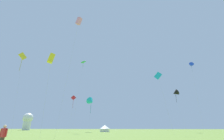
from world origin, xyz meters
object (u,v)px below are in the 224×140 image
object	(u,v)px
kite_yellow_box	(51,58)
kite_cyan_diamond	(158,76)
person_spectator	(2,138)
festival_tent_right	(105,128)
observatory_dome	(28,121)
kite_pink_box	(79,21)
kite_blue_delta	(191,65)
kite_green_parafoil	(83,62)
kite_black_delta	(175,93)
kite_cyan_delta	(91,101)
kite_yellow_diamond	(22,57)
kite_red_diamond	(73,98)

from	to	relation	value
kite_yellow_box	kite_cyan_diamond	bearing A→B (deg)	35.11
person_spectator	festival_tent_right	xyz separation A→B (m)	(-3.51, 52.59, 0.55)
observatory_dome	festival_tent_right	bearing A→B (deg)	-29.13
kite_pink_box	festival_tent_right	bearing A→B (deg)	87.78
kite_cyan_diamond	festival_tent_right	distance (m)	33.01
kite_pink_box	kite_yellow_box	size ratio (longest dim) A/B	2.00
kite_cyan_diamond	kite_blue_delta	world-z (taller)	kite_blue_delta
kite_green_parafoil	kite_black_delta	xyz separation A→B (m)	(35.54, 5.54, -12.91)
kite_cyan_delta	observatory_dome	bearing A→B (deg)	146.41
kite_black_delta	kite_cyan_diamond	distance (m)	23.13
kite_yellow_box	kite_yellow_diamond	size ratio (longest dim) A/B	0.61
kite_red_diamond	festival_tent_right	distance (m)	17.58
kite_black_delta	kite_pink_box	bearing A→B (deg)	-135.37
kite_green_parafoil	observatory_dome	size ratio (longest dim) A/B	2.53
observatory_dome	kite_pink_box	bearing A→B (deg)	-47.84
kite_red_diamond	kite_black_delta	xyz separation A→B (m)	(40.66, 0.40, 1.01)
kite_cyan_delta	observatory_dome	world-z (taller)	kite_cyan_delta
kite_cyan_delta	kite_yellow_diamond	world-z (taller)	kite_yellow_diamond
kite_red_diamond	observatory_dome	bearing A→B (deg)	142.17
kite_black_delta	kite_blue_delta	world-z (taller)	kite_blue_delta
observatory_dome	kite_cyan_delta	bearing A→B (deg)	-33.59
festival_tent_right	kite_cyan_delta	bearing A→B (deg)	-152.45
kite_yellow_box	kite_green_parafoil	bearing A→B (deg)	99.70
kite_red_diamond	person_spectator	bearing A→B (deg)	-71.67
kite_blue_delta	kite_yellow_box	bearing A→B (deg)	-138.15
festival_tent_right	kite_pink_box	bearing A→B (deg)	-92.22
kite_black_delta	kite_yellow_diamond	size ratio (longest dim) A/B	0.63
kite_cyan_diamond	kite_green_parafoil	bearing A→B (deg)	149.34
kite_red_diamond	kite_black_delta	bearing A→B (deg)	0.57
kite_red_diamond	kite_cyan_delta	xyz separation A→B (m)	(7.59, 0.16, -1.42)
kite_red_diamond	kite_yellow_box	xyz separation A→B (m)	(10.40, -36.01, 0.88)
kite_pink_box	festival_tent_right	xyz separation A→B (m)	(1.21, 31.10, -27.04)
kite_green_parafoil	kite_black_delta	distance (m)	38.22
kite_cyan_delta	kite_red_diamond	bearing A→B (deg)	-178.82
kite_yellow_diamond	festival_tent_right	world-z (taller)	kite_yellow_diamond
kite_yellow_diamond	observatory_dome	size ratio (longest dim) A/B	2.24
kite_yellow_box	person_spectator	world-z (taller)	kite_yellow_box
kite_green_parafoil	kite_yellow_box	xyz separation A→B (m)	(5.28, -30.88, -13.04)
person_spectator	kite_red_diamond	bearing A→B (deg)	108.33
kite_pink_box	kite_black_delta	bearing A→B (deg)	44.63
kite_green_parafoil	kite_black_delta	size ratio (longest dim) A/B	1.79
kite_green_parafoil	kite_yellow_diamond	xyz separation A→B (m)	(-13.93, -16.58, -4.55)
kite_green_parafoil	kite_cyan_delta	world-z (taller)	kite_green_parafoil
kite_yellow_diamond	kite_cyan_diamond	bearing A→B (deg)	1.07
kite_pink_box	observatory_dome	size ratio (longest dim) A/B	2.74
kite_black_delta	kite_yellow_box	size ratio (longest dim) A/B	1.03
kite_red_diamond	kite_green_parafoil	distance (m)	15.70
kite_red_diamond	kite_green_parafoil	world-z (taller)	kite_green_parafoil
kite_black_delta	person_spectator	world-z (taller)	kite_black_delta
kite_green_parafoil	kite_pink_box	distance (m)	24.00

